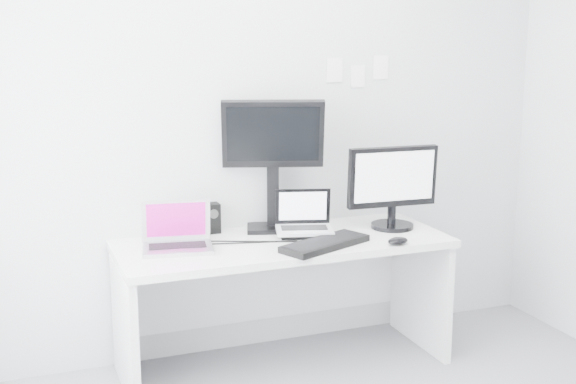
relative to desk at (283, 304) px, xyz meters
name	(u,v)px	position (x,y,z in m)	size (l,w,h in m)	color
back_wall	(261,119)	(0.00, 0.35, 0.99)	(3.60, 3.60, 0.00)	silver
desk	(283,304)	(0.00, 0.00, 0.00)	(1.80, 0.70, 0.73)	white
macbook	(177,226)	(-0.58, 0.01, 0.50)	(0.36, 0.27, 0.27)	#B5B5BA
speaker	(212,218)	(-0.32, 0.29, 0.45)	(0.08, 0.08, 0.17)	black
dell_laptop	(304,213)	(0.14, 0.04, 0.49)	(0.31, 0.24, 0.26)	silver
rear_monitor	(273,164)	(0.02, 0.22, 0.75)	(0.56, 0.20, 0.77)	black
samsung_monitor	(393,186)	(0.68, 0.02, 0.61)	(0.53, 0.24, 0.49)	black
keyboard	(325,244)	(0.16, -0.20, 0.38)	(0.51, 0.18, 0.03)	black
mouse	(398,241)	(0.54, -0.30, 0.38)	(0.12, 0.08, 0.04)	black
wall_note_0	(335,70)	(0.45, 0.34, 1.26)	(0.10, 0.00, 0.14)	white
wall_note_1	(358,76)	(0.60, 0.34, 1.22)	(0.09, 0.00, 0.13)	white
wall_note_2	(381,67)	(0.75, 0.34, 1.26)	(0.10, 0.00, 0.14)	white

